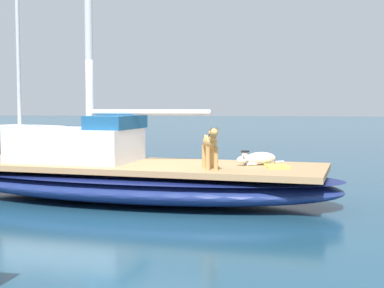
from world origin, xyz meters
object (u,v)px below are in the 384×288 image
at_px(deck_towel, 277,166).
at_px(moored_boat_starboard_side, 37,141).
at_px(dog_white, 259,159).
at_px(deck_winch, 245,157).
at_px(dog_tan, 210,143).
at_px(sailboat_main, 136,181).

distance_m(deck_towel, moored_boat_starboard_side, 9.99).
bearing_deg(deck_towel, dog_white, 44.16).
distance_m(deck_winch, deck_towel, 0.91).
relative_size(deck_towel, moored_boat_starboard_side, 0.07).
relative_size(dog_white, dog_tan, 0.91).
height_order(dog_white, dog_tan, dog_tan).
distance_m(dog_tan, moored_boat_starboard_side, 9.64).
distance_m(dog_tan, deck_towel, 1.24).
xyz_separation_m(dog_tan, moored_boat_starboard_side, (7.50, 6.04, -0.55)).
distance_m(sailboat_main, deck_towel, 2.51).
xyz_separation_m(sailboat_main, deck_winch, (0.41, -1.92, 0.42)).
xyz_separation_m(sailboat_main, deck_towel, (-0.31, -2.47, 0.34)).
height_order(sailboat_main, dog_white, dog_white).
bearing_deg(moored_boat_starboard_side, dog_tan, -141.19).
relative_size(sailboat_main, dog_tan, 8.17).
bearing_deg(deck_winch, moored_boat_starboard_side, 46.09).
distance_m(sailboat_main, moored_boat_starboard_side, 8.16).
bearing_deg(deck_towel, moored_boat_starboard_side, 45.32).
bearing_deg(deck_towel, dog_tan, 114.05).
height_order(dog_white, deck_winch, dog_white).
bearing_deg(deck_towel, deck_winch, 37.49).
bearing_deg(dog_white, moored_boat_starboard_side, 45.37).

